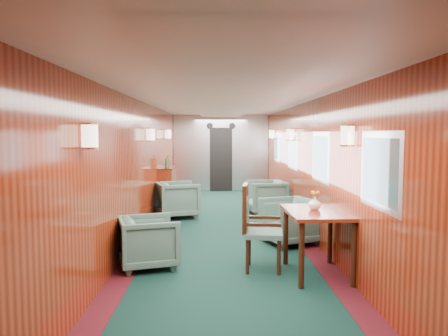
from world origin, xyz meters
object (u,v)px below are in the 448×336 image
armchair_left_near (149,242)px  armchair_right_far (266,197)px  armchair_right_near (290,221)px  credenza (167,187)px  armchair_left_far (178,199)px  dining_table (317,221)px  side_chair (255,224)px

armchair_left_near → armchair_right_far: size_ratio=0.92×
armchair_right_near → credenza: bearing=-164.9°
armchair_right_near → armchair_left_far: bearing=-158.3°
armchair_left_far → armchair_right_near: (2.05, -2.30, -0.01)m
dining_table → armchair_left_near: dining_table is taller
side_chair → credenza: size_ratio=0.89×
side_chair → armchair_right_far: side_chair is taller
armchair_right_near → armchair_right_far: armchair_right_far is taller
armchair_left_near → armchair_right_far: armchair_right_far is taller
dining_table → armchair_left_far: 4.46m
armchair_right_far → dining_table: bearing=-5.0°
credenza → armchair_right_near: 4.18m
armchair_left_near → credenza: bearing=-13.8°
armchair_left_far → armchair_left_near: bearing=160.5°
dining_table → armchair_right_far: (-0.16, 4.32, -0.32)m
dining_table → side_chair: size_ratio=0.99×
credenza → armchair_left_far: bearing=-72.6°
armchair_left_far → armchair_right_near: armchair_left_far is taller
dining_table → side_chair: bearing=161.2°
dining_table → armchair_right_near: (-0.08, 1.60, -0.33)m
side_chair → armchair_right_far: 4.14m
credenza → armchair_left_far: (0.35, -1.12, -0.13)m
armchair_left_near → armchair_right_near: (2.13, 1.24, 0.03)m
armchair_left_far → armchair_right_far: 2.02m
armchair_left_near → armchair_right_far: bearing=-44.5°
credenza → armchair_right_near: (2.40, -3.42, -0.14)m
side_chair → armchair_right_far: bearing=88.8°
armchair_right_near → side_chair: bearing=-46.7°
dining_table → credenza: 5.61m
armchair_left_near → armchair_right_near: bearing=-76.9°
armchair_left_far → armchair_right_far: (1.98, 0.42, -0.01)m
dining_table → armchair_right_far: 4.34m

